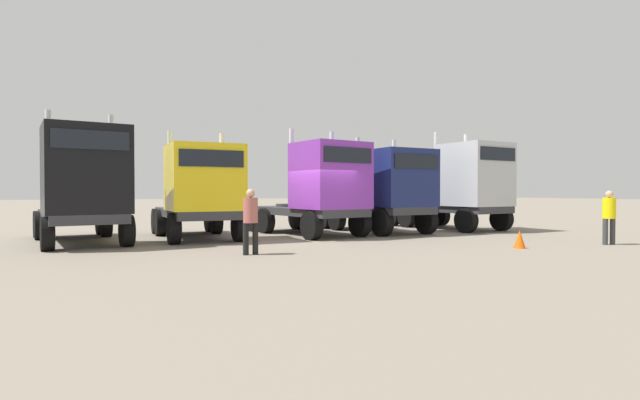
{
  "coord_description": "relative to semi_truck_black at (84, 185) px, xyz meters",
  "views": [
    {
      "loc": [
        -7.46,
        -16.39,
        1.75
      ],
      "look_at": [
        1.12,
        2.33,
        1.38
      ],
      "focal_mm": 27.95,
      "sensor_mm": 36.0,
      "label": 1
    }
  ],
  "objects": [
    {
      "name": "semi_truck_silver",
      "position": [
        15.47,
        -0.12,
        0.07
      ],
      "size": [
        3.16,
        6.34,
        4.43
      ],
      "rotation": [
        0.0,
        0.0,
        -1.47
      ],
      "color": "#333338",
      "rests_on": "ground"
    },
    {
      "name": "semi_truck_black",
      "position": [
        0.0,
        0.0,
        0.0
      ],
      "size": [
        3.32,
        6.57,
        4.37
      ],
      "rotation": [
        0.0,
        0.0,
        -1.44
      ],
      "color": "#333338",
      "rests_on": "ground"
    },
    {
      "name": "traffic_cone_near",
      "position": [
        12.13,
        -6.47,
        -1.66
      ],
      "size": [
        0.36,
        0.36,
        0.56
      ],
      "primitive_type": "cone",
      "color": "#F2590C",
      "rests_on": "ground"
    },
    {
      "name": "visitor_with_camera",
      "position": [
        4.2,
        -4.52,
        -0.88
      ],
      "size": [
        0.45,
        0.43,
        1.81
      ],
      "rotation": [
        0.0,
        0.0,
        1.66
      ],
      "color": "black",
      "rests_on": "ground"
    },
    {
      "name": "visitor_in_hivis",
      "position": [
        15.58,
        -6.92,
        -0.91
      ],
      "size": [
        0.48,
        0.48,
        1.76
      ],
      "rotation": [
        0.0,
        0.0,
        1.35
      ],
      "color": "#383838",
      "rests_on": "ground"
    },
    {
      "name": "semi_truck_purple",
      "position": [
        8.29,
        -0.25,
        -0.09
      ],
      "size": [
        3.43,
        6.17,
        4.16
      ],
      "rotation": [
        0.0,
        0.0,
        -1.41
      ],
      "color": "#333338",
      "rests_on": "ground"
    },
    {
      "name": "semi_truck_yellow",
      "position": [
        3.78,
        0.22,
        -0.17
      ],
      "size": [
        2.59,
        5.79,
        3.94
      ],
      "rotation": [
        0.0,
        0.0,
        -1.56
      ],
      "color": "#333338",
      "rests_on": "ground"
    },
    {
      "name": "ground",
      "position": [
        7.72,
        -1.34,
        -1.94
      ],
      "size": [
        200.0,
        200.0,
        0.0
      ],
      "primitive_type": "plane",
      "color": "gray"
    },
    {
      "name": "semi_truck_navy",
      "position": [
        11.45,
        -0.06,
        -0.11
      ],
      "size": [
        2.93,
        5.98,
        4.01
      ],
      "rotation": [
        0.0,
        0.0,
        -1.5
      ],
      "color": "#333338",
      "rests_on": "ground"
    }
  ]
}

